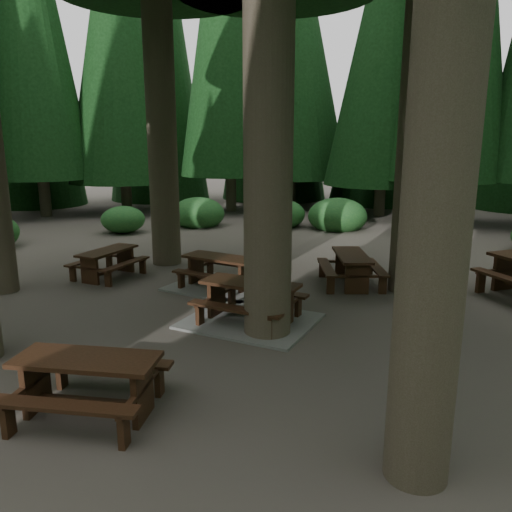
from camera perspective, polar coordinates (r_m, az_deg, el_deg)
The scene contains 7 objects.
ground at distance 9.40m, azimuth -3.64°, elevation -8.32°, with size 80.00×80.00×0.00m, color #4F4840.
picnic_table_a at distance 9.62m, azimuth -0.68°, elevation -6.03°, with size 2.48×2.09×0.81m.
picnic_table_b at distance 13.20m, azimuth -16.56°, elevation -0.35°, with size 1.47×1.77×0.72m.
picnic_table_c at distance 11.85m, azimuth -4.10°, elevation -2.44°, with size 2.27×1.88×0.76m.
picnic_table_e at distance 6.82m, azimuth -18.71°, elevation -12.93°, with size 2.20×2.00×0.78m.
picnic_table_f at distance 12.19m, azimuth 10.85°, elevation -0.97°, with size 2.12×2.25×0.77m.
shrub_ring at distance 9.54m, azimuth 2.35°, elevation -5.41°, with size 23.86×24.64×1.49m.
Camera 1 is at (4.79, -7.32, 3.44)m, focal length 35.00 mm.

